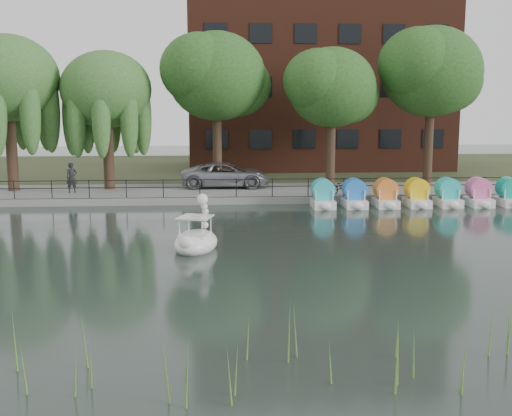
{
  "coord_description": "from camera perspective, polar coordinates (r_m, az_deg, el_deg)",
  "views": [
    {
      "loc": [
        -1.16,
        -21.77,
        5.63
      ],
      "look_at": [
        0.5,
        4.0,
        1.3
      ],
      "focal_mm": 45.0,
      "sensor_mm": 36.0,
      "label": 1
    }
  ],
  "objects": [
    {
      "name": "swan_boat",
      "position": [
        24.58,
        -5.33,
        -2.69
      ],
      "size": [
        2.22,
        2.79,
        2.06
      ],
      "rotation": [
        0.0,
        0.0,
        -0.32
      ],
      "color": "white",
      "rests_on": "ground_plane"
    },
    {
      "name": "bicycle",
      "position": [
        36.36,
        7.74,
        1.96
      ],
      "size": [
        0.71,
        1.75,
        1.0
      ],
      "primitive_type": "imported",
      "rotation": [
        0.0,
        0.0,
        1.51
      ],
      "color": "gray",
      "rests_on": "promenade"
    },
    {
      "name": "pedestrian",
      "position": [
        38.3,
        -16.06,
        2.79
      ],
      "size": [
        0.84,
        0.7,
        1.98
      ],
      "primitive_type": "imported",
      "rotation": [
        0.0,
        0.0,
        0.36
      ],
      "color": "black",
      "rests_on": "promenade"
    },
    {
      "name": "pedal_boat_row",
      "position": [
        35.49,
        14.11,
        1.09
      ],
      "size": [
        11.35,
        1.7,
        1.4
      ],
      "color": "white",
      "rests_on": "ground_plane"
    },
    {
      "name": "apartment_building",
      "position": [
        52.51,
        5.41,
        13.55
      ],
      "size": [
        20.0,
        10.07,
        18.0
      ],
      "color": "#4C1E16",
      "rests_on": "land_strip"
    },
    {
      "name": "minivan",
      "position": [
        39.18,
        -2.68,
        3.11
      ],
      "size": [
        3.07,
        6.32,
        1.73
      ],
      "primitive_type": "imported",
      "rotation": [
        0.0,
        0.0,
        1.54
      ],
      "color": "gray",
      "rests_on": "promenade"
    },
    {
      "name": "ground_plane",
      "position": [
        22.52,
        -0.62,
        -4.96
      ],
      "size": [
        120.0,
        120.0,
        0.0
      ],
      "primitive_type": "plane",
      "color": "#323F38"
    },
    {
      "name": "broadleaf_right",
      "position": [
        39.93,
        6.76,
        10.54
      ],
      "size": [
        5.4,
        5.4,
        8.32
      ],
      "color": "#473323",
      "rests_on": "promenade"
    },
    {
      "name": "willow_mid",
      "position": [
        39.29,
        -13.18,
        10.17
      ],
      "size": [
        5.32,
        5.32,
        8.15
      ],
      "color": "#473323",
      "rests_on": "promenade"
    },
    {
      "name": "kerb",
      "position": [
        35.26,
        -1.76,
        0.65
      ],
      "size": [
        40.0,
        0.25,
        0.4
      ],
      "primitive_type": "cube",
      "color": "gray",
      "rests_on": "ground_plane"
    },
    {
      "name": "railing",
      "position": [
        35.33,
        -1.78,
        2.22
      ],
      "size": [
        32.0,
        0.05,
        1.0
      ],
      "color": "black",
      "rests_on": "promenade"
    },
    {
      "name": "land_strip",
      "position": [
        52.07,
        -2.39,
        3.5
      ],
      "size": [
        60.0,
        22.0,
        0.36
      ],
      "primitive_type": "cube",
      "color": "#47512D",
      "rests_on": "ground_plane"
    },
    {
      "name": "broadleaf_center",
      "position": [
        39.8,
        -3.52,
        11.56
      ],
      "size": [
        6.0,
        6.0,
        9.25
      ],
      "color": "#473323",
      "rests_on": "promenade"
    },
    {
      "name": "willow_left",
      "position": [
        40.08,
        -21.25,
        10.66
      ],
      "size": [
        5.88,
        5.88,
        9.01
      ],
      "color": "#473323",
      "rests_on": "promenade"
    },
    {
      "name": "reed_bank",
      "position": [
        13.63,
        10.23,
        -12.29
      ],
      "size": [
        24.0,
        2.4,
        1.2
      ],
      "color": "#669938",
      "rests_on": "ground_plane"
    },
    {
      "name": "promenade",
      "position": [
        38.18,
        -1.91,
        1.34
      ],
      "size": [
        40.0,
        6.0,
        0.4
      ],
      "primitive_type": "cube",
      "color": "gray",
      "rests_on": "ground_plane"
    },
    {
      "name": "broadleaf_far",
      "position": [
        42.56,
        15.36,
        11.57
      ],
      "size": [
        6.3,
        6.3,
        9.71
      ],
      "color": "#473323",
      "rests_on": "promenade"
    }
  ]
}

